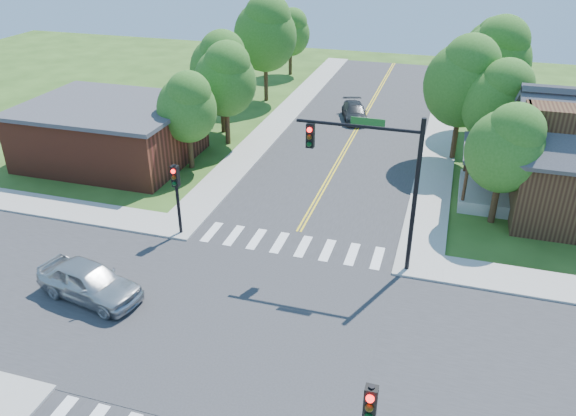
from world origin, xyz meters
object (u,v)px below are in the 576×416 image
(signal_mast_ne, at_px, (377,168))
(signal_pole_nw, at_px, (176,187))
(car_silver, at_px, (89,282))
(car_dgrey, at_px, (355,112))

(signal_mast_ne, relative_size, signal_pole_nw, 1.89)
(signal_pole_nw, bearing_deg, car_silver, -101.91)
(signal_pole_nw, height_order, car_dgrey, signal_pole_nw)
(car_silver, height_order, car_dgrey, car_silver)
(car_silver, distance_m, car_dgrey, 26.46)
(signal_pole_nw, relative_size, car_dgrey, 0.83)
(signal_pole_nw, bearing_deg, signal_mast_ne, 0.07)
(signal_pole_nw, height_order, car_silver, signal_pole_nw)
(signal_mast_ne, distance_m, car_dgrey, 20.83)
(car_silver, xyz_separation_m, car_dgrey, (6.23, 25.71, -0.18))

